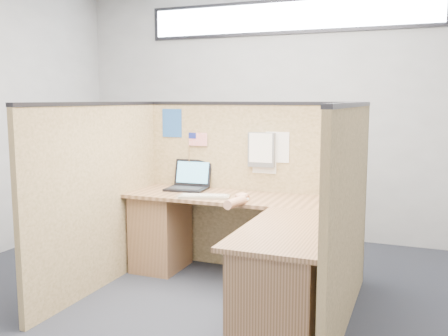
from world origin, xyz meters
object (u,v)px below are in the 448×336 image
at_px(keyboard, 204,196).
at_px(mouse, 242,199).
at_px(laptop, 190,182).
at_px(l_desk, 242,250).

bearing_deg(keyboard, mouse, -20.31).
bearing_deg(mouse, laptop, 150.02).
bearing_deg(keyboard, l_desk, -43.35).
xyz_separation_m(keyboard, mouse, (0.35, -0.03, 0.01)).
height_order(keyboard, mouse, mouse).
bearing_deg(l_desk, mouse, 110.07).
distance_m(laptop, mouse, 0.75).
xyz_separation_m(laptop, mouse, (0.65, -0.38, -0.04)).
height_order(l_desk, mouse, mouse).
distance_m(l_desk, laptop, 1.00).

